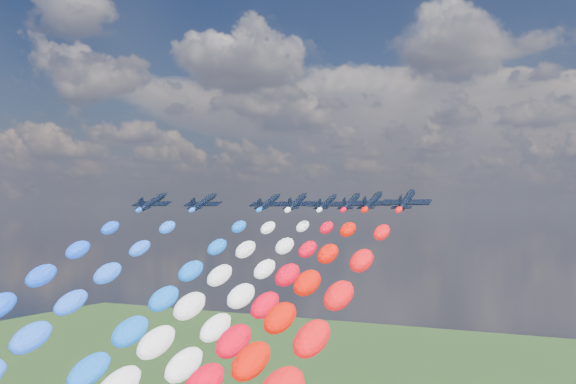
% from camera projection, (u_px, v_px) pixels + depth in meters
% --- Properties ---
extents(jet_0, '(9.30, 12.24, 6.45)m').
position_uv_depth(jet_0, '(153.00, 202.00, 147.31)').
color(jet_0, black).
extents(jet_1, '(8.71, 11.81, 6.45)m').
position_uv_depth(jet_1, '(204.00, 202.00, 151.88)').
color(jet_1, black).
extents(jet_2, '(9.01, 12.02, 6.45)m').
position_uv_depth(jet_2, '(269.00, 202.00, 157.01)').
color(jet_2, black).
extents(jet_3, '(9.36, 12.28, 6.45)m').
position_uv_depth(jet_3, '(297.00, 202.00, 148.13)').
color(jet_3, black).
extents(jet_4, '(8.95, 11.98, 6.45)m').
position_uv_depth(jet_4, '(327.00, 202.00, 160.87)').
color(jet_4, black).
extents(jet_5, '(8.76, 11.84, 6.45)m').
position_uv_depth(jet_5, '(351.00, 202.00, 148.90)').
color(jet_5, black).
extents(jet_6, '(8.98, 12.01, 6.45)m').
position_uv_depth(jet_6, '(373.00, 201.00, 135.55)').
color(jet_6, black).
extents(jet_7, '(9.14, 12.12, 6.45)m').
position_uv_depth(jet_7, '(407.00, 200.00, 119.85)').
color(jet_7, black).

